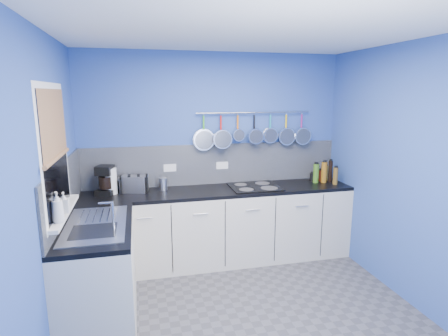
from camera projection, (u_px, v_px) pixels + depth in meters
name	position (u px, v px, depth m)	size (l,w,h in m)	color
floor	(248.00, 318.00, 3.35)	(3.20, 3.00, 0.02)	#47474C
ceiling	(253.00, 29.00, 2.84)	(3.20, 3.00, 0.02)	white
wall_back	(214.00, 156.00, 4.54)	(3.20, 0.02, 2.50)	#31509F
wall_front	(350.00, 265.00, 1.66)	(3.20, 0.02, 2.50)	#31509F
wall_left	(45.00, 197.00, 2.73)	(0.02, 3.00, 2.50)	#31509F
wall_right	(412.00, 175.00, 3.46)	(0.02, 3.00, 2.50)	#31509F
backsplash_back	(214.00, 164.00, 4.53)	(3.20, 0.02, 0.50)	slate
backsplash_left	(64.00, 190.00, 3.33)	(0.02, 1.80, 0.50)	slate
cabinet_run_back	(219.00, 227.00, 4.41)	(3.20, 0.60, 0.86)	beige
worktop_back	(219.00, 191.00, 4.32)	(3.20, 0.60, 0.04)	black
cabinet_run_left	(100.00, 274.00, 3.25)	(0.60, 1.20, 0.86)	beige
worktop_left	(96.00, 227.00, 3.16)	(0.60, 1.20, 0.04)	black
window_frame	(55.00, 152.00, 2.96)	(0.01, 1.00, 1.10)	white
window_glass	(55.00, 152.00, 2.97)	(0.01, 0.90, 1.00)	black
bamboo_blind	(54.00, 124.00, 2.92)	(0.01, 0.90, 0.55)	#A6704D
window_sill	(64.00, 212.00, 3.07)	(0.10, 0.98, 0.03)	white
sink_unit	(96.00, 224.00, 3.16)	(0.50, 0.95, 0.01)	silver
mixer_tap	(113.00, 215.00, 3.00)	(0.12, 0.08, 0.26)	silver
socket_left	(170.00, 168.00, 4.40)	(0.15, 0.01, 0.09)	white
socket_right	(222.00, 165.00, 4.55)	(0.15, 0.01, 0.09)	white
pot_rail	(254.00, 113.00, 4.48)	(0.02, 0.02, 1.45)	silver
soap_bottle_a	(57.00, 207.00, 2.76)	(0.09, 0.09, 0.24)	white
soap_bottle_b	(64.00, 202.00, 3.00)	(0.08, 0.08, 0.17)	white
paper_towel	(111.00, 181.00, 4.09)	(0.13, 0.13, 0.29)	white
coffee_maker	(105.00, 180.00, 4.06)	(0.18, 0.20, 0.33)	black
toaster	(134.00, 184.00, 4.18)	(0.29, 0.17, 0.19)	silver
canister	(163.00, 184.00, 4.28)	(0.10, 0.10, 0.14)	silver
hob	(255.00, 187.00, 4.40)	(0.58, 0.51, 0.01)	black
pan_0	(204.00, 132.00, 4.38)	(0.25, 0.05, 0.44)	silver
pan_1	(221.00, 131.00, 4.42)	(0.23, 0.13, 0.42)	silver
pan_2	(238.00, 127.00, 4.46)	(0.15, 0.09, 0.34)	silver
pan_3	(254.00, 128.00, 4.51)	(0.19, 0.11, 0.38)	silver
pan_4	(270.00, 128.00, 4.56)	(0.19, 0.06, 0.38)	silver
pan_5	(286.00, 129.00, 4.61)	(0.22, 0.08, 0.41)	silver
pan_6	(301.00, 128.00, 4.66)	(0.22, 0.09, 0.41)	silver
condiment_0	(326.00, 173.00, 4.74)	(0.06, 0.06, 0.19)	olive
condiment_1	(320.00, 176.00, 4.70)	(0.06, 0.06, 0.14)	#4C190C
condiment_2	(312.00, 177.00, 4.71)	(0.07, 0.07, 0.10)	black
condiment_3	(330.00, 171.00, 4.64)	(0.05, 0.05, 0.27)	black
condiment_4	(324.00, 172.00, 4.62)	(0.07, 0.07, 0.26)	#8C5914
condiment_5	(316.00, 173.00, 4.61)	(0.07, 0.07, 0.24)	#3F721E
condiment_6	(335.00, 176.00, 4.53)	(0.06, 0.06, 0.21)	brown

